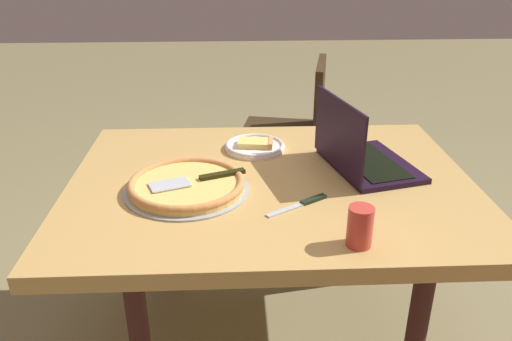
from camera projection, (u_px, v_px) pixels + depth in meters
dining_table at (271, 198)px, 1.67m from camera, size 1.29×0.98×0.70m
laptop at (360, 155)px, 1.69m from camera, size 0.33×0.40×0.25m
pizza_plate at (255, 146)px, 1.86m from camera, size 0.22×0.22×0.04m
pizza_tray at (187, 185)px, 1.56m from camera, size 0.38×0.38×0.04m
table_knife at (303, 203)px, 1.49m from camera, size 0.19×0.13×0.01m
drink_cup at (360, 226)px, 1.27m from camera, size 0.07×0.07×0.11m
chair_near at (295, 128)px, 2.66m from camera, size 0.49×0.49×0.85m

